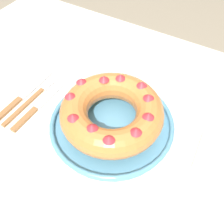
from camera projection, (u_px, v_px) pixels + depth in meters
name	position (u px, v px, depth m)	size (l,w,h in m)	color
ground_plane	(107.00, 217.00, 1.25)	(8.00, 8.00, 0.00)	gray
dining_table	(105.00, 143.00, 0.76)	(1.33, 0.92, 0.73)	silver
serving_dish	(112.00, 124.00, 0.67)	(0.32, 0.32, 0.03)	#518EB2
bundt_cake	(112.00, 112.00, 0.63)	(0.25, 0.25, 0.08)	#C67538
fork	(35.00, 96.00, 0.75)	(0.02, 0.22, 0.01)	#936038
serving_knife	(19.00, 99.00, 0.74)	(0.02, 0.24, 0.01)	#936038
cake_knife	(35.00, 109.00, 0.71)	(0.02, 0.20, 0.01)	#936038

